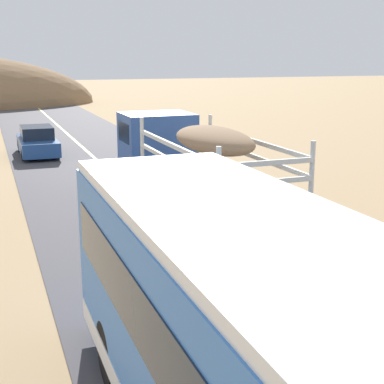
{
  "coord_description": "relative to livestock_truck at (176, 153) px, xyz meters",
  "views": [
    {
      "loc": [
        -4.92,
        -1.63,
        4.94
      ],
      "look_at": [
        0.0,
        11.56,
        1.47
      ],
      "focal_mm": 51.72,
      "sensor_mm": 36.0,
      "label": 1
    }
  ],
  "objects": [
    {
      "name": "livestock_truck",
      "position": [
        0.0,
        0.0,
        0.0
      ],
      "size": [
        2.53,
        9.7,
        3.02
      ],
      "color": "#3359A5",
      "rests_on": "road_surface"
    },
    {
      "name": "bus",
      "position": [
        -3.25,
        -12.93,
        -0.04
      ],
      "size": [
        2.54,
        10.0,
        3.21
      ],
      "color": "#3872C6",
      "rests_on": "road_surface"
    },
    {
      "name": "car_far",
      "position": [
        -3.49,
        11.67,
        -1.1
      ],
      "size": [
        1.8,
        4.4,
        1.46
      ],
      "color": "#264C8C",
      "rests_on": "road_surface"
    }
  ]
}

